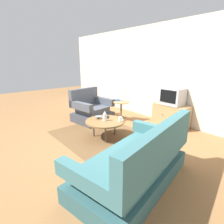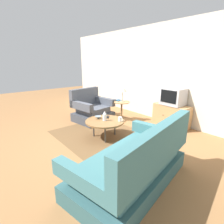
% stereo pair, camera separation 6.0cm
% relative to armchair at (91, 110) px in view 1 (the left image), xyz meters
% --- Properties ---
extents(ground_plane, '(16.00, 16.00, 0.00)m').
position_rel_armchair_xyz_m(ground_plane, '(1.29, -0.56, -0.31)').
color(ground_plane, olive).
extents(back_wall, '(9.00, 0.12, 2.70)m').
position_rel_armchair_xyz_m(back_wall, '(1.29, 1.66, 1.04)').
color(back_wall, beige).
rests_on(back_wall, ground).
extents(area_rug, '(2.41, 1.81, 0.00)m').
position_rel_armchair_xyz_m(area_rug, '(1.22, -0.45, -0.31)').
color(area_rug, brown).
rests_on(area_rug, ground).
extents(armchair, '(1.00, 1.10, 0.92)m').
position_rel_armchair_xyz_m(armchair, '(0.00, 0.00, 0.00)').
color(armchair, '#3E424B').
rests_on(armchair, ground).
extents(couch, '(1.29, 1.99, 0.96)m').
position_rel_armchair_xyz_m(couch, '(2.75, -1.11, -0.01)').
color(couch, '#325C60').
rests_on(couch, ground).
extents(coffee_table, '(0.87, 0.87, 0.41)m').
position_rel_armchair_xyz_m(coffee_table, '(1.23, -0.45, 0.07)').
color(coffee_table, olive).
rests_on(coffee_table, ground).
extents(side_table, '(0.45, 0.45, 0.57)m').
position_rel_armchair_xyz_m(side_table, '(0.61, 0.63, 0.10)').
color(side_table, tan).
rests_on(side_table, ground).
extents(tv_stand, '(0.93, 0.43, 0.59)m').
position_rel_armchair_xyz_m(tv_stand, '(1.78, 1.36, -0.01)').
color(tv_stand, tan).
rests_on(tv_stand, ground).
extents(television, '(0.55, 0.44, 0.44)m').
position_rel_armchair_xyz_m(television, '(1.78, 1.35, 0.51)').
color(television, '#B7B7BC').
rests_on(television, tv_stand).
extents(table_lamp, '(0.21, 0.21, 0.45)m').
position_rel_armchair_xyz_m(table_lamp, '(0.62, 0.65, 0.62)').
color(table_lamp, '#9E937A').
rests_on(table_lamp, side_table).
extents(vase, '(0.08, 0.08, 0.22)m').
position_rel_armchair_xyz_m(vase, '(1.23, -0.46, 0.21)').
color(vase, white).
rests_on(vase, coffee_table).
extents(mug, '(0.14, 0.09, 0.10)m').
position_rel_armchair_xyz_m(mug, '(1.48, -0.21, 0.15)').
color(mug, white).
rests_on(mug, coffee_table).
extents(bowl, '(0.15, 0.15, 0.06)m').
position_rel_armchair_xyz_m(bowl, '(1.02, -0.49, 0.13)').
color(bowl, slate).
rests_on(bowl, coffee_table).
extents(tv_remote_dark, '(0.16, 0.15, 0.02)m').
position_rel_armchair_xyz_m(tv_remote_dark, '(1.09, -0.26, 0.11)').
color(tv_remote_dark, black).
rests_on(tv_remote_dark, coffee_table).
extents(book, '(0.20, 0.17, 0.02)m').
position_rel_armchair_xyz_m(book, '(0.44, 0.65, 0.28)').
color(book, navy).
rests_on(book, side_table).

